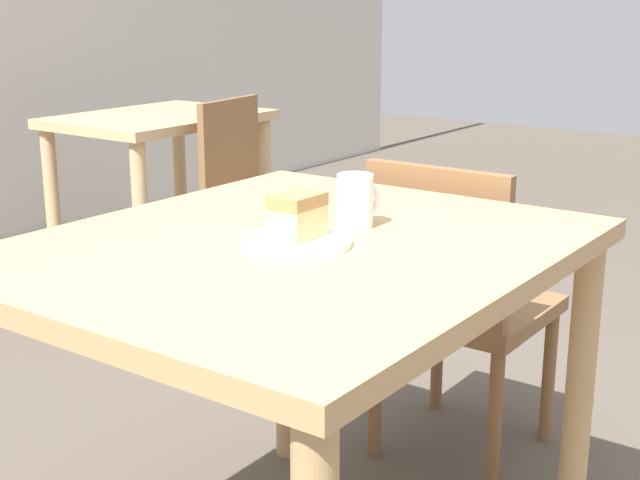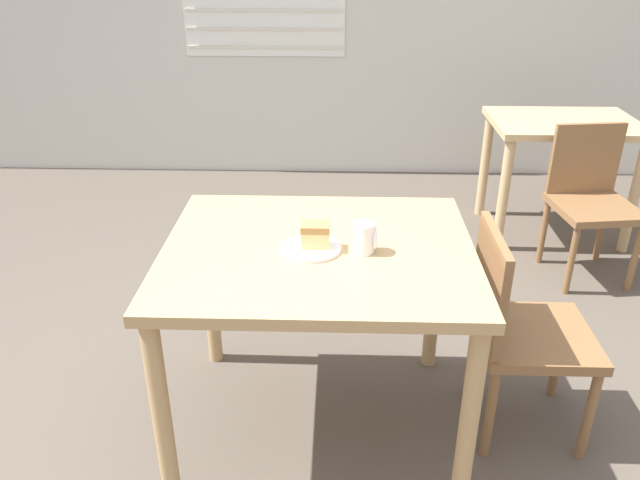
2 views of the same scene
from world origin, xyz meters
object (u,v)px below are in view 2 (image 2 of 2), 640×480
object	(u,v)px
dining_table_near	(318,274)
coffee_mug	(365,238)
dining_table_far	(561,142)
chair_near_window	(519,326)
cake_slice	(315,235)
plate	(311,248)
chair_far_corner	(590,197)

from	to	relation	value
dining_table_near	coffee_mug	bearing A→B (deg)	-12.07
dining_table_far	chair_near_window	world-z (taller)	chair_near_window
chair_near_window	cake_slice	distance (m)	0.83
plate	dining_table_near	bearing A→B (deg)	45.04
coffee_mug	chair_far_corner	bearing A→B (deg)	46.04
dining_table_far	coffee_mug	size ratio (longest dim) A/B	8.17
dining_table_near	plate	distance (m)	0.12
dining_table_far	dining_table_near	bearing A→B (deg)	-128.03
chair_near_window	plate	xyz separation A→B (m)	(-0.75, -0.05, 0.33)
coffee_mug	dining_table_near	bearing A→B (deg)	167.93
dining_table_near	chair_far_corner	size ratio (longest dim) A/B	1.29
dining_table_near	cake_slice	world-z (taller)	cake_slice
dining_table_near	cake_slice	distance (m)	0.16
cake_slice	chair_near_window	bearing A→B (deg)	3.38
chair_near_window	chair_far_corner	xyz separation A→B (m)	(0.70, 1.26, 0.00)
chair_far_corner	cake_slice	size ratio (longest dim) A/B	8.55
dining_table_far	plate	distance (m)	2.33
cake_slice	coffee_mug	xyz separation A→B (m)	(0.17, -0.02, -0.00)
dining_table_far	chair_far_corner	xyz separation A→B (m)	(0.02, -0.52, -0.15)
chair_near_window	coffee_mug	size ratio (longest dim) A/B	7.83
chair_near_window	dining_table_far	bearing A→B (deg)	-21.03
chair_near_window	cake_slice	world-z (taller)	cake_slice
chair_near_window	coffee_mug	distance (m)	0.69
chair_near_window	cake_slice	size ratio (longest dim) A/B	8.55
chair_near_window	coffee_mug	bearing A→B (deg)	96.17
plate	chair_far_corner	bearing A→B (deg)	42.04
chair_far_corner	dining_table_far	bearing A→B (deg)	84.65
chair_far_corner	plate	distance (m)	1.99
dining_table_near	chair_far_corner	world-z (taller)	chair_far_corner
chair_far_corner	plate	world-z (taller)	chair_far_corner
cake_slice	coffee_mug	size ratio (longest dim) A/B	0.92
dining_table_near	plate	bearing A→B (deg)	-134.96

